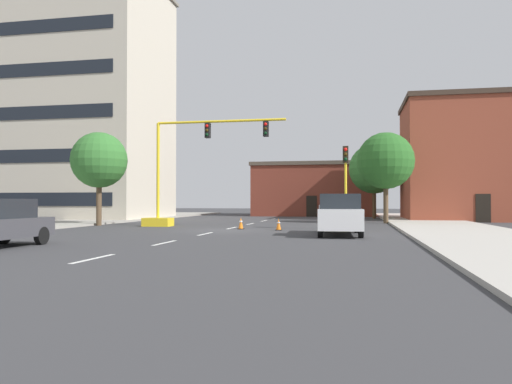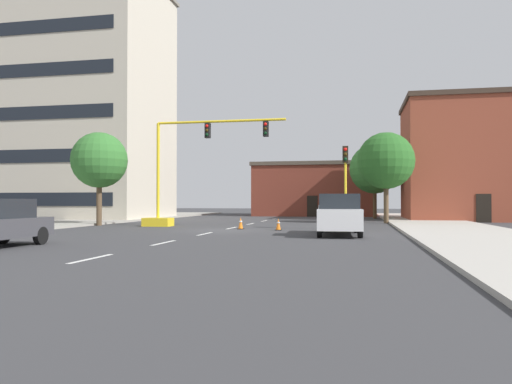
{
  "view_description": "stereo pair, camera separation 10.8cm",
  "coord_description": "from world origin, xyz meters",
  "px_view_note": "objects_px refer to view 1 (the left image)",
  "views": [
    {
      "loc": [
        7.38,
        -27.22,
        1.67
      ],
      "look_at": [
        0.99,
        5.16,
        2.25
      ],
      "focal_mm": 35.13,
      "sensor_mm": 36.0,
      "label": 1
    },
    {
      "loc": [
        7.49,
        -27.2,
        1.67
      ],
      "look_at": [
        0.99,
        5.16,
        2.25
      ],
      "focal_mm": 35.13,
      "sensor_mm": 36.0,
      "label": 2
    }
  ],
  "objects_px": {
    "traffic_signal_gantry": "(176,192)",
    "traffic_cone_roadside_b": "(241,223)",
    "traffic_cone_roadside_a": "(279,224)",
    "tree_left_near": "(99,160)",
    "tree_right_mid": "(386,161)",
    "tree_right_far": "(374,169)",
    "pickup_truck_white": "(340,215)",
    "traffic_light_pole_right": "(346,168)"
  },
  "relations": [
    {
      "from": "tree_right_far",
      "to": "traffic_signal_gantry",
      "type": "bearing_deg",
      "value": -127.05
    },
    {
      "from": "traffic_signal_gantry",
      "to": "tree_right_far",
      "type": "relative_size",
      "value": 1.33
    },
    {
      "from": "tree_left_near",
      "to": "tree_right_mid",
      "type": "bearing_deg",
      "value": 20.55
    },
    {
      "from": "traffic_light_pole_right",
      "to": "pickup_truck_white",
      "type": "height_order",
      "value": "traffic_light_pole_right"
    },
    {
      "from": "pickup_truck_white",
      "to": "traffic_cone_roadside_a",
      "type": "distance_m",
      "value": 4.89
    },
    {
      "from": "traffic_signal_gantry",
      "to": "tree_right_mid",
      "type": "relative_size",
      "value": 1.39
    },
    {
      "from": "traffic_light_pole_right",
      "to": "pickup_truck_white",
      "type": "relative_size",
      "value": 0.87
    },
    {
      "from": "traffic_signal_gantry",
      "to": "traffic_cone_roadside_b",
      "type": "xyz_separation_m",
      "value": [
        4.86,
        -2.18,
        -1.91
      ]
    },
    {
      "from": "traffic_light_pole_right",
      "to": "tree_right_mid",
      "type": "distance_m",
      "value": 9.52
    },
    {
      "from": "traffic_signal_gantry",
      "to": "tree_left_near",
      "type": "relative_size",
      "value": 1.49
    },
    {
      "from": "traffic_light_pole_right",
      "to": "traffic_cone_roadside_a",
      "type": "bearing_deg",
      "value": -162.9
    },
    {
      "from": "traffic_signal_gantry",
      "to": "pickup_truck_white",
      "type": "distance_m",
      "value": 12.46
    },
    {
      "from": "traffic_light_pole_right",
      "to": "tree_right_far",
      "type": "height_order",
      "value": "tree_right_far"
    },
    {
      "from": "traffic_cone_roadside_a",
      "to": "tree_right_mid",
      "type": "bearing_deg",
      "value": 57.53
    },
    {
      "from": "traffic_cone_roadside_b",
      "to": "traffic_cone_roadside_a",
      "type": "bearing_deg",
      "value": -16.67
    },
    {
      "from": "traffic_cone_roadside_b",
      "to": "traffic_signal_gantry",
      "type": "bearing_deg",
      "value": 155.79
    },
    {
      "from": "traffic_signal_gantry",
      "to": "tree_right_far",
      "type": "height_order",
      "value": "tree_right_far"
    },
    {
      "from": "pickup_truck_white",
      "to": "traffic_cone_roadside_b",
      "type": "xyz_separation_m",
      "value": [
        -5.85,
        4.06,
        -0.63
      ]
    },
    {
      "from": "tree_left_near",
      "to": "tree_right_mid",
      "type": "height_order",
      "value": "tree_right_mid"
    },
    {
      "from": "traffic_signal_gantry",
      "to": "traffic_cone_roadside_a",
      "type": "xyz_separation_m",
      "value": [
        7.2,
        -2.89,
        -1.92
      ]
    },
    {
      "from": "traffic_signal_gantry",
      "to": "traffic_cone_roadside_a",
      "type": "relative_size",
      "value": 13.61
    },
    {
      "from": "traffic_light_pole_right",
      "to": "traffic_cone_roadside_b",
      "type": "relative_size",
      "value": 6.74
    },
    {
      "from": "traffic_cone_roadside_a",
      "to": "traffic_light_pole_right",
      "type": "bearing_deg",
      "value": 17.1
    },
    {
      "from": "traffic_signal_gantry",
      "to": "tree_left_near",
      "type": "bearing_deg",
      "value": 178.74
    },
    {
      "from": "tree_left_near",
      "to": "pickup_truck_white",
      "type": "distance_m",
      "value": 17.71
    },
    {
      "from": "tree_right_far",
      "to": "traffic_cone_roadside_b",
      "type": "distance_m",
      "value": 21.85
    },
    {
      "from": "tree_right_far",
      "to": "traffic_cone_roadside_a",
      "type": "xyz_separation_m",
      "value": [
        -6.03,
        -20.42,
        -4.34
      ]
    },
    {
      "from": "pickup_truck_white",
      "to": "traffic_cone_roadside_a",
      "type": "xyz_separation_m",
      "value": [
        -3.5,
        3.36,
        -0.64
      ]
    },
    {
      "from": "traffic_light_pole_right",
      "to": "tree_left_near",
      "type": "relative_size",
      "value": 0.76
    },
    {
      "from": "traffic_light_pole_right",
      "to": "traffic_cone_roadside_a",
      "type": "relative_size",
      "value": 6.99
    },
    {
      "from": "traffic_light_pole_right",
      "to": "tree_right_mid",
      "type": "xyz_separation_m",
      "value": [
        2.77,
        9.04,
        1.09
      ]
    },
    {
      "from": "traffic_light_pole_right",
      "to": "tree_right_mid",
      "type": "relative_size",
      "value": 0.71
    },
    {
      "from": "traffic_signal_gantry",
      "to": "traffic_cone_roadside_a",
      "type": "bearing_deg",
      "value": -21.84
    },
    {
      "from": "tree_left_near",
      "to": "tree_right_mid",
      "type": "distance_m",
      "value": 20.46
    },
    {
      "from": "tree_right_far",
      "to": "traffic_cone_roadside_b",
      "type": "height_order",
      "value": "tree_right_far"
    },
    {
      "from": "tree_left_near",
      "to": "tree_right_mid",
      "type": "relative_size",
      "value": 0.93
    },
    {
      "from": "traffic_signal_gantry",
      "to": "traffic_cone_roadside_a",
      "type": "distance_m",
      "value": 7.99
    },
    {
      "from": "tree_right_far",
      "to": "tree_right_mid",
      "type": "bearing_deg",
      "value": -87.47
    },
    {
      "from": "traffic_light_pole_right",
      "to": "traffic_cone_roadside_a",
      "type": "distance_m",
      "value": 5.03
    },
    {
      "from": "traffic_light_pole_right",
      "to": "pickup_truck_white",
      "type": "distance_m",
      "value": 5.18
    },
    {
      "from": "tree_left_near",
      "to": "traffic_light_pole_right",
      "type": "bearing_deg",
      "value": -6.49
    },
    {
      "from": "pickup_truck_white",
      "to": "traffic_cone_roadside_a",
      "type": "height_order",
      "value": "pickup_truck_white"
    }
  ]
}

